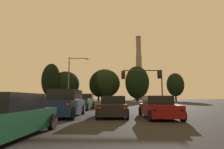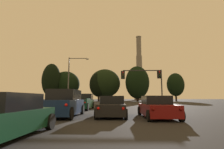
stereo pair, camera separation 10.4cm
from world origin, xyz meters
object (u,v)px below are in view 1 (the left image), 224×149
Objects in this scene: sedan_center_lane_second at (114,107)px; sedan_right_lane_second at (158,107)px; pickup_truck_left_lane_front at (83,102)px; street_lamp at (72,75)px; sedan_left_lane_third at (2,118)px; traffic_light_overhead_right at (148,78)px; smokestack at (139,74)px; suv_left_lane_second at (65,104)px.

sedan_right_lane_second is at bearing -14.85° from sedan_center_lane_second.
sedan_center_lane_second is (3.60, -7.83, -0.14)m from pickup_truck_left_lane_front.
sedan_center_lane_second is at bearing -65.01° from pickup_truck_left_lane_front.
pickup_truck_left_lane_front is 11.61m from street_lamp.
sedan_center_lane_second is 7.92m from sedan_left_lane_third.
sedan_center_lane_second is at bearing 66.54° from sedan_left_lane_third.
pickup_truck_left_lane_front reaches higher than sedan_right_lane_second.
pickup_truck_left_lane_front is at bearing -69.02° from street_lamp.
smokestack reaches higher than traffic_light_overhead_right.
sedan_right_lane_second and sedan_center_lane_second have the same top height.
sedan_center_lane_second is 0.10× the size of smokestack.
pickup_truck_left_lane_front reaches higher than sedan_center_lane_second.
pickup_truck_left_lane_front is 1.12× the size of suv_left_lane_second.
smokestack is at bearing 82.62° from traffic_light_overhead_right.
suv_left_lane_second is 124.45m from smokestack.
smokestack is at bearing 75.63° from street_lamp.
street_lamp is at bearing -104.37° from smokestack.
sedan_center_lane_second is 123.64m from smokestack.
smokestack is at bearing 78.98° from suv_left_lane_second.
pickup_truck_left_lane_front reaches higher than sedan_left_lane_third.
sedan_center_lane_second is 14.62m from traffic_light_overhead_right.
smokestack reaches higher than street_lamp.
smokestack reaches higher than sedan_left_lane_third.
street_lamp reaches higher than sedan_center_lane_second.
traffic_light_overhead_right is at bearing 32.51° from pickup_truck_left_lane_front.
suv_left_lane_second reaches higher than sedan_right_lane_second.
suv_left_lane_second is (0.23, -8.12, 0.09)m from pickup_truck_left_lane_front.
sedan_right_lane_second is (6.29, -0.58, -0.23)m from suv_left_lane_second.
sedan_center_lane_second is 1.00× the size of sedan_left_lane_third.
sedan_right_lane_second is at bearing -5.89° from suv_left_lane_second.
suv_left_lane_second is 16.28m from traffic_light_overhead_right.
smokestack reaches higher than suv_left_lane_second.
street_lamp is at bearing 159.83° from traffic_light_overhead_right.
street_lamp is 107.16m from smokestack.
pickup_truck_left_lane_front is 0.89× the size of traffic_light_overhead_right.
street_lamp reaches higher than pickup_truck_left_lane_front.
traffic_light_overhead_right is at bearing -20.17° from street_lamp.
smokestack is (26.37, 102.88, 14.28)m from street_lamp.
smokestack is at bearing 82.85° from sedan_center_lane_second.
sedan_center_lane_second is at bearing 163.56° from sedan_right_lane_second.
sedan_left_lane_third is at bearing -113.84° from sedan_center_lane_second.
street_lamp is at bearing 101.27° from sedan_left_lane_third.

